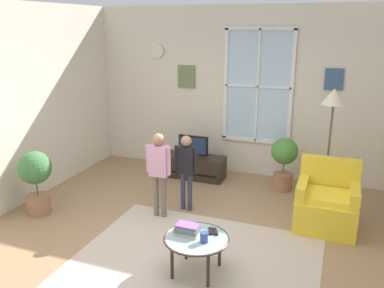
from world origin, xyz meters
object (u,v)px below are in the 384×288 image
coffee_table (196,240)px  remote_near_cup (215,232)px  remote_near_books (210,231)px  armchair (327,203)px  book_stack (188,229)px  person_pink_shirt (159,166)px  tv_stand (193,166)px  potted_plant_by_window (284,159)px  cup (204,237)px  floor_lamp (333,109)px  television (193,145)px  person_black_shirt (186,164)px  potted_plant_corner (36,176)px

coffee_table → remote_near_cup: size_ratio=5.03×
remote_near_books → armchair: bearing=51.2°
book_stack → person_pink_shirt: size_ratio=0.21×
remote_near_books → remote_near_cup: 0.05m
remote_near_books → coffee_table: bearing=-120.1°
tv_stand → potted_plant_by_window: 1.58m
cup → person_pink_shirt: 1.54m
cup → remote_near_cup: size_ratio=0.78×
remote_near_cup → floor_lamp: floor_lamp is taller
tv_stand → television: bearing=-90.0°
person_black_shirt → person_pink_shirt: 0.42m
book_stack → cup: (0.22, -0.10, 0.00)m
remote_near_books → remote_near_cup: same height
remote_near_cup → book_stack: bearing=-155.0°
floor_lamp → book_stack: bearing=-121.9°
television → cup: bearing=-67.1°
armchair → book_stack: 2.05m
tv_stand → armchair: 2.49m
television → person_pink_shirt: person_pink_shirt is taller
remote_near_books → person_black_shirt: 1.46m
cup → potted_plant_by_window: (0.42, 2.67, 0.05)m
coffee_table → floor_lamp: floor_lamp is taller
armchair → potted_plant_corner: size_ratio=0.95×
television → floor_lamp: 2.43m
person_pink_shirt → potted_plant_by_window: bearing=47.1°
person_black_shirt → potted_plant_by_window: 1.72m
remote_near_books → television: bearing=114.6°
television → coffee_table: bearing=-68.6°
television → cup: (1.13, -2.67, -0.11)m
armchair → book_stack: size_ratio=3.40×
cup → potted_plant_by_window: bearing=81.1°
remote_near_books → remote_near_cup: bearing=6.5°
book_stack → potted_plant_corner: potted_plant_corner is taller
coffee_table → person_black_shirt: (-0.66, 1.38, 0.31)m
cup → remote_near_books: (-0.00, 0.22, -0.04)m
coffee_table → remote_near_cup: bearing=49.4°
armchair → remote_near_books: 1.82m
coffee_table → potted_plant_by_window: size_ratio=0.82×
remote_near_books → floor_lamp: floor_lamp is taller
remote_near_cup → potted_plant_by_window: 2.47m
person_pink_shirt → floor_lamp: (2.11, 1.08, 0.72)m
remote_near_books → potted_plant_corner: potted_plant_corner is taller
book_stack → cup: 0.24m
television → remote_near_books: (1.12, -2.45, -0.15)m
coffee_table → potted_plant_corner: potted_plant_corner is taller
coffee_table → tv_stand: bearing=111.4°
potted_plant_corner → person_black_shirt: bearing=24.0°
person_pink_shirt → tv_stand: bearing=93.5°
potted_plant_corner → remote_near_books: bearing=-7.8°
person_pink_shirt → floor_lamp: size_ratio=0.68×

